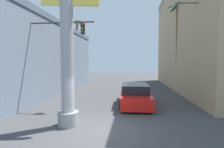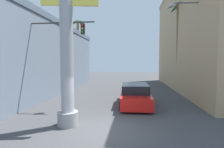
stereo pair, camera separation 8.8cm
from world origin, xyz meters
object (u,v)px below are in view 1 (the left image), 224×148
(palm_tree_mid_right, at_px, (178,38))
(street_lamp, at_px, (197,43))
(car_lead, at_px, (135,95))
(palm_tree_far_left, at_px, (76,47))
(neon_sign_pole, at_px, (67,7))
(pedestrian_far_left, at_px, (75,79))
(traffic_light_mast, at_px, (43,47))

(palm_tree_mid_right, bearing_deg, street_lamp, -91.75)
(street_lamp, relative_size, car_lead, 1.47)
(car_lead, xyz_separation_m, palm_tree_far_left, (-8.57, 12.82, 4.84))
(car_lead, bearing_deg, palm_tree_mid_right, 54.39)
(neon_sign_pole, height_order, palm_tree_mid_right, neon_sign_pole)
(street_lamp, distance_m, pedestrian_far_left, 15.02)
(palm_tree_far_left, xyz_separation_m, pedestrian_far_left, (1.05, -3.90, -4.54))
(palm_tree_far_left, relative_size, pedestrian_far_left, 5.42)
(palm_tree_far_left, height_order, pedestrian_far_left, palm_tree_far_left)
(pedestrian_far_left, bearing_deg, car_lead, -49.88)
(palm_tree_far_left, bearing_deg, neon_sign_pole, -73.44)
(car_lead, bearing_deg, neon_sign_pole, -125.54)
(palm_tree_far_left, bearing_deg, traffic_light_mast, -81.27)
(street_lamp, height_order, palm_tree_mid_right, palm_tree_mid_right)
(car_lead, bearing_deg, pedestrian_far_left, 130.12)
(street_lamp, distance_m, car_lead, 5.96)
(street_lamp, distance_m, palm_tree_far_left, 17.90)
(car_lead, bearing_deg, palm_tree_far_left, 123.75)
(street_lamp, xyz_separation_m, car_lead, (-4.50, -0.63, -3.85))
(car_lead, height_order, palm_tree_far_left, palm_tree_far_left)
(car_lead, xyz_separation_m, palm_tree_mid_right, (4.68, 6.54, 5.02))
(street_lamp, xyz_separation_m, pedestrian_far_left, (-12.02, 8.29, -3.55))
(palm_tree_mid_right, bearing_deg, palm_tree_far_left, 154.62)
(neon_sign_pole, height_order, pedestrian_far_left, neon_sign_pole)
(traffic_light_mast, height_order, pedestrian_far_left, traffic_light_mast)
(neon_sign_pole, distance_m, street_lamp, 9.57)
(palm_tree_mid_right, bearing_deg, pedestrian_far_left, 168.95)
(street_lamp, bearing_deg, palm_tree_mid_right, 88.25)
(neon_sign_pole, xyz_separation_m, car_lead, (3.36, 4.70, -5.05))
(neon_sign_pole, height_order, traffic_light_mast, neon_sign_pole)
(neon_sign_pole, bearing_deg, palm_tree_mid_right, 54.42)
(street_lamp, height_order, traffic_light_mast, street_lamp)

